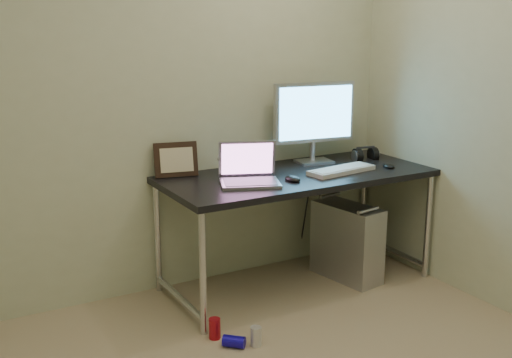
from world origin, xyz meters
name	(u,v)px	position (x,y,z in m)	size (l,w,h in m)	color
wall_back	(140,96)	(0.00, 1.75, 1.25)	(3.50, 0.02, 2.50)	beige
desk	(297,184)	(0.88, 1.37, 0.68)	(1.73, 0.76, 0.75)	black
tower_computer	(347,242)	(1.23, 1.29, 0.26)	(0.29, 0.52, 0.54)	#B1B1B6
cable_a	(306,207)	(1.18, 1.70, 0.40)	(0.01, 0.01, 0.70)	black
cable_b	(318,208)	(1.27, 1.68, 0.38)	(0.01, 0.01, 0.72)	black
can_red	(215,329)	(0.09, 0.95, 0.06)	(0.06, 0.06, 0.12)	#AA0F1B
can_white	(256,336)	(0.24, 0.77, 0.05)	(0.06, 0.06, 0.11)	silver
can_blue	(234,342)	(0.13, 0.81, 0.03)	(0.06, 0.06, 0.12)	#150AB4
laptop	(249,173)	(0.50, 1.31, 0.81)	(0.43, 0.39, 0.24)	#B5B5BC
monitor	(314,116)	(1.15, 1.57, 1.07)	(0.58, 0.20, 0.55)	#B5B5BC
keyboard	(341,170)	(1.14, 1.25, 0.76)	(0.47, 0.15, 0.03)	silver
mouse_right	(389,165)	(1.49, 1.21, 0.77)	(0.06, 0.10, 0.04)	black
mouse_left	(293,178)	(0.75, 1.22, 0.77)	(0.08, 0.12, 0.04)	black
headphones	(365,155)	(1.52, 1.48, 0.78)	(0.18, 0.11, 0.11)	black
picture_frame	(176,160)	(0.18, 1.67, 0.86)	(0.27, 0.03, 0.21)	black
webcam	(221,160)	(0.46, 1.60, 0.84)	(0.05, 0.04, 0.12)	silver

